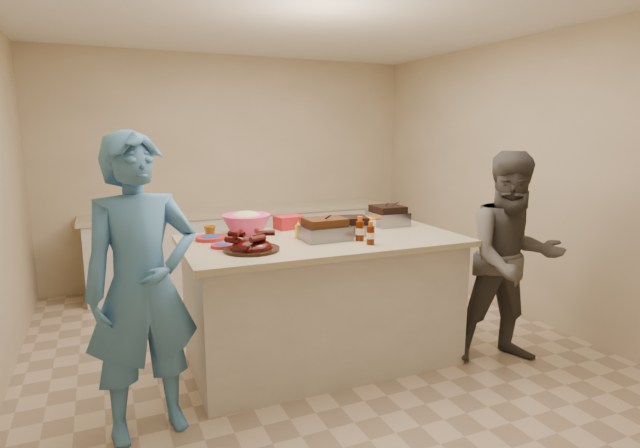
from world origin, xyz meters
name	(u,v)px	position (x,y,z in m)	size (l,w,h in m)	color
room	(317,354)	(0.00, 0.00, 0.00)	(4.50, 5.00, 2.70)	tan
back_counter	(244,246)	(0.00, 2.20, 0.45)	(3.60, 0.64, 0.90)	beige
island	(323,360)	(0.00, -0.11, 0.00)	(2.12, 1.12, 1.00)	beige
rib_platter	(252,251)	(-0.62, -0.29, 1.00)	(0.39, 0.39, 0.16)	#3D0504
pulled_pork_tray	(325,240)	(-0.01, -0.18, 1.00)	(0.35, 0.27, 0.11)	#47230F
brisket_tray	(351,234)	(0.26, -0.08, 1.00)	(0.29, 0.25, 0.09)	black
roasting_pan	(387,225)	(0.73, 0.14, 1.00)	(0.29, 0.29, 0.12)	gray
coleslaw_bowl	(247,234)	(-0.49, 0.28, 1.00)	(0.39, 0.39, 0.26)	#DF3A76
sausage_plate	(325,227)	(0.19, 0.27, 1.00)	(0.33, 0.33, 0.06)	silver
mac_cheese_dish	(364,226)	(0.53, 0.19, 1.00)	(0.30, 0.22, 0.08)	orange
bbq_bottle_a	(370,244)	(0.22, -0.46, 1.00)	(0.06, 0.06, 0.17)	#451202
bbq_bottle_b	(360,241)	(0.21, -0.32, 1.00)	(0.06, 0.06, 0.18)	#451202
mustard_bottle	(298,238)	(-0.18, -0.04, 1.00)	(0.05, 0.05, 0.13)	yellow
sauce_bowl	(311,231)	(0.02, 0.18, 1.00)	(0.14, 0.04, 0.14)	silver
plate_stack_large	(211,240)	(-0.81, 0.16, 1.00)	(0.23, 0.23, 0.03)	#A6191F
plate_stack_small	(222,247)	(-0.78, -0.11, 1.00)	(0.16, 0.16, 0.02)	#A6191F
plastic_cup	(210,236)	(-0.78, 0.29, 1.00)	(0.09, 0.09, 0.09)	#98650B
basket_stack	(289,229)	(-0.11, 0.34, 1.00)	(0.22, 0.16, 0.11)	#A6191F
guest_blue	(152,430)	(-1.36, -0.56, 0.00)	(0.66, 1.82, 0.44)	teal
guest_gray	(505,359)	(1.35, -0.70, 0.00)	(0.81, 1.67, 0.63)	#524F4A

